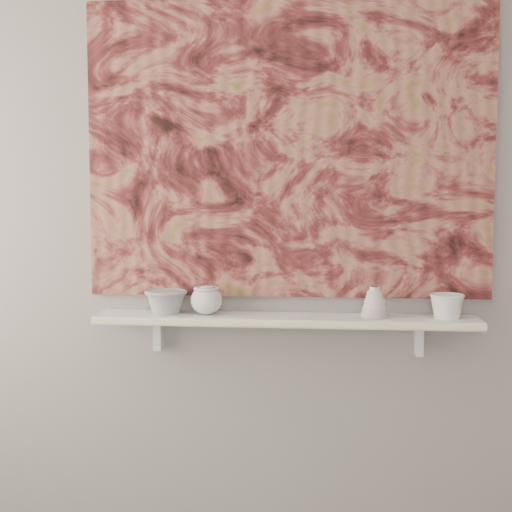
# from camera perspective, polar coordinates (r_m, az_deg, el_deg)

# --- Properties ---
(wall_back) EXTENTS (3.60, 0.00, 3.60)m
(wall_back) POSITION_cam_1_polar(r_m,az_deg,el_deg) (2.67, 2.51, 4.46)
(wall_back) COLOR gray
(wall_back) RESTS_ON floor
(shelf) EXTENTS (1.40, 0.18, 0.03)m
(shelf) POSITION_cam_1_polar(r_m,az_deg,el_deg) (2.62, 2.37, -5.12)
(shelf) COLOR silver
(shelf) RESTS_ON wall_back
(shelf_stripe) EXTENTS (1.40, 0.01, 0.02)m
(shelf_stripe) POSITION_cam_1_polar(r_m,az_deg,el_deg) (2.53, 2.25, -5.48)
(shelf_stripe) COLOR #F6EDA4
(shelf_stripe) RESTS_ON shelf
(bracket_left) EXTENTS (0.03, 0.06, 0.12)m
(bracket_left) POSITION_cam_1_polar(r_m,az_deg,el_deg) (2.77, -7.81, -6.20)
(bracket_left) COLOR silver
(bracket_left) RESTS_ON wall_back
(bracket_right) EXTENTS (0.03, 0.06, 0.12)m
(bracket_right) POSITION_cam_1_polar(r_m,az_deg,el_deg) (2.72, 12.88, -6.49)
(bracket_right) COLOR silver
(bracket_right) RESTS_ON wall_back
(painting) EXTENTS (1.50, 0.02, 1.10)m
(painting) POSITION_cam_1_polar(r_m,az_deg,el_deg) (2.67, 2.51, 8.54)
(painting) COLOR maroon
(painting) RESTS_ON wall_back
(house_motif) EXTENTS (0.09, 0.00, 0.08)m
(house_motif) POSITION_cam_1_polar(r_m,az_deg,el_deg) (2.67, 12.18, 1.81)
(house_motif) COLOR black
(house_motif) RESTS_ON painting
(bowl_grey) EXTENTS (0.20, 0.20, 0.09)m
(bowl_grey) POSITION_cam_1_polar(r_m,az_deg,el_deg) (2.67, -7.22, -3.64)
(bowl_grey) COLOR gray
(bowl_grey) RESTS_ON shelf
(cup_cream) EXTENTS (0.13, 0.13, 0.11)m
(cup_cream) POSITION_cam_1_polar(r_m,az_deg,el_deg) (2.64, -3.99, -3.55)
(cup_cream) COLOR beige
(cup_cream) RESTS_ON shelf
(bell_vessel) EXTENTS (0.12, 0.12, 0.11)m
(bell_vessel) POSITION_cam_1_polar(r_m,az_deg,el_deg) (2.61, 9.47, -3.64)
(bell_vessel) COLOR beige
(bell_vessel) RESTS_ON shelf
(bowl_white) EXTENTS (0.15, 0.15, 0.09)m
(bowl_white) POSITION_cam_1_polar(r_m,az_deg,el_deg) (2.64, 15.04, -3.89)
(bowl_white) COLOR silver
(bowl_white) RESTS_ON shelf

